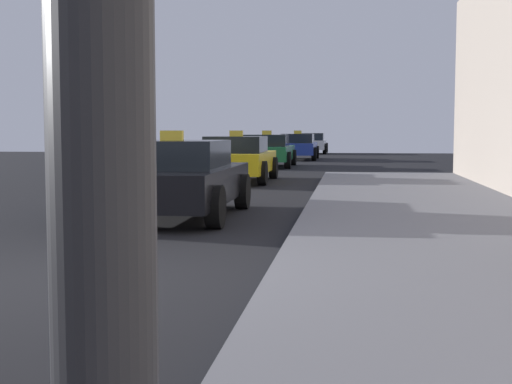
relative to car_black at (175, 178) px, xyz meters
The scene contains 7 objects.
ground_plane 5.19m from the car_black, 88.68° to the right, with size 80.00×80.00×0.00m, color black.
sidewalk 6.62m from the car_black, 51.32° to the right, with size 4.00×32.00×0.15m, color slate.
car_black is the anchor object (origin of this frame).
car_yellow 8.38m from the car_black, 91.83° to the left, with size 1.96×4.28×1.43m.
car_green 16.72m from the car_black, 91.28° to the left, with size 2.07×4.26×1.43m.
car_blue 24.01m from the car_black, 89.25° to the left, with size 1.94×4.46×1.43m.
car_white 33.70m from the car_black, 89.29° to the left, with size 2.06×4.31×1.27m.
Camera 1 is at (2.74, -6.43, 1.43)m, focal length 50.67 mm.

